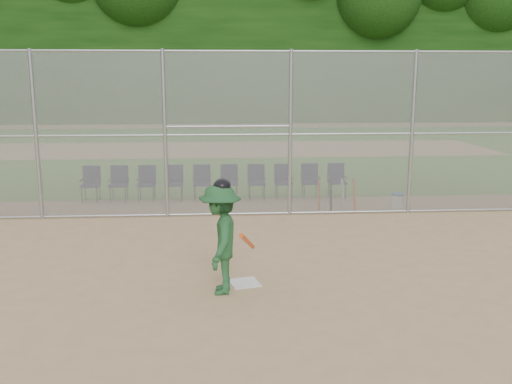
{
  "coord_description": "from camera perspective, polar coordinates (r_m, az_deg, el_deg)",
  "views": [
    {
      "loc": [
        -0.76,
        -8.65,
        3.38
      ],
      "look_at": [
        0.0,
        2.5,
        1.1
      ],
      "focal_mm": 40.0,
      "sensor_mm": 36.0,
      "label": 1
    }
  ],
  "objects": [
    {
      "name": "ground",
      "position": [
        9.32,
        1.05,
        -9.74
      ],
      "size": [
        100.0,
        100.0,
        0.0
      ],
      "primitive_type": "plane",
      "color": "tan",
      "rests_on": "ground"
    },
    {
      "name": "backstop_fence",
      "position": [
        13.74,
        -0.71,
        6.06
      ],
      "size": [
        16.09,
        0.09,
        4.0
      ],
      "color": "gray",
      "rests_on": "ground"
    },
    {
      "name": "water_cooler",
      "position": [
        15.23,
        13.95,
        -0.86
      ],
      "size": [
        0.31,
        0.31,
        0.4
      ],
      "color": "white",
      "rests_on": "ground"
    },
    {
      "name": "chair_8",
      "position": [
        16.01,
        5.47,
        1.05
      ],
      "size": [
        0.54,
        0.52,
        0.96
      ],
      "primitive_type": null,
      "color": "#0F1139",
      "rests_on": "ground"
    },
    {
      "name": "grass_strip",
      "position": [
        26.88,
        -2.24,
        4.32
      ],
      "size": [
        100.0,
        100.0,
        0.0
      ],
      "primitive_type": "plane",
      "color": "#386F21",
      "rests_on": "ground"
    },
    {
      "name": "spare_bats",
      "position": [
        14.53,
        8.07,
        -0.34
      ],
      "size": [
        0.96,
        0.31,
        0.85
      ],
      "color": "#D84C14",
      "rests_on": "ground"
    },
    {
      "name": "chair_6",
      "position": [
        15.84,
        0.05,
        0.98
      ],
      "size": [
        0.54,
        0.52,
        0.96
      ],
      "primitive_type": null,
      "color": "#0F1139",
      "rests_on": "ground"
    },
    {
      "name": "chair_4",
      "position": [
        15.81,
        -5.43,
        0.91
      ],
      "size": [
        0.54,
        0.52,
        0.96
      ],
      "primitive_type": null,
      "color": "#0F1139",
      "rests_on": "ground"
    },
    {
      "name": "treeline",
      "position": [
        28.74,
        -2.45,
        15.76
      ],
      "size": [
        81.0,
        60.0,
        11.0
      ],
      "color": "black",
      "rests_on": "ground"
    },
    {
      "name": "chair_9",
      "position": [
        16.15,
        8.13,
        1.07
      ],
      "size": [
        0.54,
        0.52,
        0.96
      ],
      "primitive_type": null,
      "color": "#0F1139",
      "rests_on": "ground"
    },
    {
      "name": "chair_5",
      "position": [
        15.81,
        -2.69,
        0.95
      ],
      "size": [
        0.54,
        0.52,
        0.96
      ],
      "primitive_type": null,
      "color": "#0F1139",
      "rests_on": "ground"
    },
    {
      "name": "batter_at_plate",
      "position": [
        8.96,
        -3.58,
        -4.63
      ],
      "size": [
        0.92,
        1.38,
        1.84
      ],
      "color": "#205129",
      "rests_on": "ground"
    },
    {
      "name": "chair_3",
      "position": [
        15.85,
        -8.17,
        0.87
      ],
      "size": [
        0.54,
        0.52,
        0.96
      ],
      "primitive_type": null,
      "color": "#0F1139",
      "rests_on": "ground"
    },
    {
      "name": "dirt_patch_far",
      "position": [
        26.88,
        -2.24,
        4.33
      ],
      "size": [
        24.0,
        24.0,
        0.0
      ],
      "primitive_type": "plane",
      "color": "tan",
      "rests_on": "ground"
    },
    {
      "name": "chair_0",
      "position": [
        16.18,
        -16.22,
        0.75
      ],
      "size": [
        0.54,
        0.52,
        0.96
      ],
      "primitive_type": null,
      "color": "#0F1139",
      "rests_on": "ground"
    },
    {
      "name": "chair_1",
      "position": [
        16.04,
        -13.58,
        0.79
      ],
      "size": [
        0.54,
        0.52,
        0.96
      ],
      "primitive_type": null,
      "color": "#0F1139",
      "rests_on": "ground"
    },
    {
      "name": "chair_2",
      "position": [
        15.92,
        -10.89,
        0.83
      ],
      "size": [
        0.54,
        0.52,
        0.96
      ],
      "primitive_type": null,
      "color": "#0F1139",
      "rests_on": "ground"
    },
    {
      "name": "home_plate",
      "position": [
        9.58,
        -1.17,
        -9.07
      ],
      "size": [
        0.56,
        0.56,
        0.02
      ],
      "primitive_type": "cube",
      "rotation": [
        0.0,
        0.0,
        0.25
      ],
      "color": "silver",
      "rests_on": "ground"
    },
    {
      "name": "chair_7",
      "position": [
        15.91,
        2.78,
        1.02
      ],
      "size": [
        0.54,
        0.52,
        0.96
      ],
      "primitive_type": null,
      "color": "#0F1139",
      "rests_on": "ground"
    }
  ]
}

